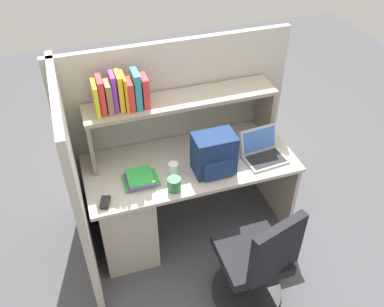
# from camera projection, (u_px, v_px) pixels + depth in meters

# --- Properties ---
(ground_plane) EXTENTS (8.00, 8.00, 0.00)m
(ground_plane) POSITION_uv_depth(u_px,v_px,m) (190.00, 226.00, 3.65)
(ground_plane) COLOR #4C4C51
(desk) EXTENTS (1.60, 0.70, 0.73)m
(desk) POSITION_uv_depth(u_px,v_px,m) (143.00, 203.00, 3.30)
(desk) COLOR beige
(desk) RESTS_ON ground_plane
(cubicle_partition_rear) EXTENTS (1.84, 0.05, 1.55)m
(cubicle_partition_rear) POSITION_uv_depth(u_px,v_px,m) (176.00, 129.00, 3.44)
(cubicle_partition_rear) COLOR #B2ADA0
(cubicle_partition_rear) RESTS_ON ground_plane
(cubicle_partition_left) EXTENTS (0.05, 1.06, 1.55)m
(cubicle_partition_left) POSITION_uv_depth(u_px,v_px,m) (76.00, 186.00, 2.92)
(cubicle_partition_left) COLOR #B2ADA0
(cubicle_partition_left) RESTS_ON ground_plane
(overhead_hutch) EXTENTS (1.44, 0.28, 0.45)m
(overhead_hutch) POSITION_uv_depth(u_px,v_px,m) (182.00, 109.00, 3.11)
(overhead_hutch) COLOR gray
(overhead_hutch) RESTS_ON desk
(reference_books_on_shelf) EXTENTS (0.37, 0.19, 0.27)m
(reference_books_on_shelf) POSITION_uv_depth(u_px,v_px,m) (121.00, 93.00, 2.87)
(reference_books_on_shelf) COLOR yellow
(reference_books_on_shelf) RESTS_ON overhead_hutch
(laptop) EXTENTS (0.33, 0.29, 0.22)m
(laptop) POSITION_uv_depth(u_px,v_px,m) (263.00, 152.00, 3.20)
(laptop) COLOR #B7BABF
(laptop) RESTS_ON desk
(backpack) EXTENTS (0.30, 0.23, 0.31)m
(backpack) POSITION_uv_depth(u_px,v_px,m) (214.00, 154.00, 3.01)
(backpack) COLOR navy
(backpack) RESTS_ON desk
(computer_mouse) EXTENTS (0.09, 0.12, 0.03)m
(computer_mouse) POSITION_uv_depth(u_px,v_px,m) (105.00, 202.00, 2.83)
(computer_mouse) COLOR #262628
(computer_mouse) RESTS_ON desk
(paper_cup) EXTENTS (0.08, 0.08, 0.11)m
(paper_cup) POSITION_uv_depth(u_px,v_px,m) (173.00, 170.00, 3.03)
(paper_cup) COLOR white
(paper_cup) RESTS_ON desk
(snack_canister) EXTENTS (0.10, 0.10, 0.10)m
(snack_canister) POSITION_uv_depth(u_px,v_px,m) (174.00, 184.00, 2.92)
(snack_canister) COLOR #26723F
(snack_canister) RESTS_ON desk
(desk_book_stack) EXTENTS (0.25, 0.20, 0.07)m
(desk_book_stack) POSITION_uv_depth(u_px,v_px,m) (140.00, 179.00, 2.99)
(desk_book_stack) COLOR green
(desk_book_stack) RESTS_ON desk
(office_chair) EXTENTS (0.52, 0.54, 0.93)m
(office_chair) POSITION_uv_depth(u_px,v_px,m) (256.00, 265.00, 2.86)
(office_chair) COLOR black
(office_chair) RESTS_ON ground_plane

